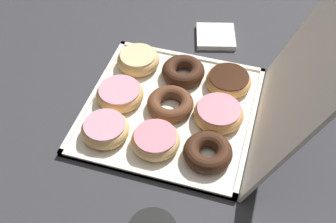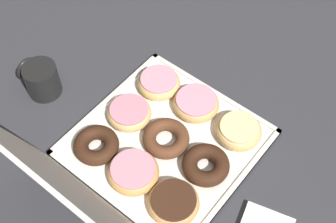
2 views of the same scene
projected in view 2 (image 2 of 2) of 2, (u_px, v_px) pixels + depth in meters
The scene contains 13 objects.
ground_plane at pixel (166, 144), 1.16m from camera, with size 3.00×3.00×0.00m, color #333338.
donut_box at pixel (166, 143), 1.16m from camera, with size 0.41×0.41×0.01m.
box_lid_open at pixel (71, 187), 0.87m from camera, with size 0.41×0.43×0.01m, color silver.
glazed_ring_donut_0 at pixel (239, 131), 1.15m from camera, with size 0.11×0.11×0.04m.
pink_frosted_donut_1 at pixel (196, 103), 1.20m from camera, with size 0.12×0.12×0.04m.
pink_frosted_donut_2 at pixel (159, 83), 1.24m from camera, with size 0.11×0.11×0.04m.
chocolate_cake_ring_donut_3 at pixel (206, 165), 1.10m from camera, with size 0.11×0.11×0.04m.
chocolate_cake_ring_donut_4 at pixel (166, 137), 1.14m from camera, with size 0.11×0.11×0.03m.
pink_frosted_donut_5 at pixel (130, 112), 1.18m from camera, with size 0.11×0.11×0.04m.
chocolate_frosted_donut_6 at pixel (174, 202), 1.04m from camera, with size 0.12×0.12×0.03m.
pink_frosted_donut_7 at pixel (133, 172), 1.09m from camera, with size 0.12×0.12×0.04m.
chocolate_cake_ring_donut_8 at pixel (96, 145), 1.13m from camera, with size 0.11×0.11×0.04m.
coffee_mug at pixel (41, 79), 1.22m from camera, with size 0.11×0.09×0.09m.
Camera 2 is at (-0.38, 0.47, 1.00)m, focal length 50.32 mm.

